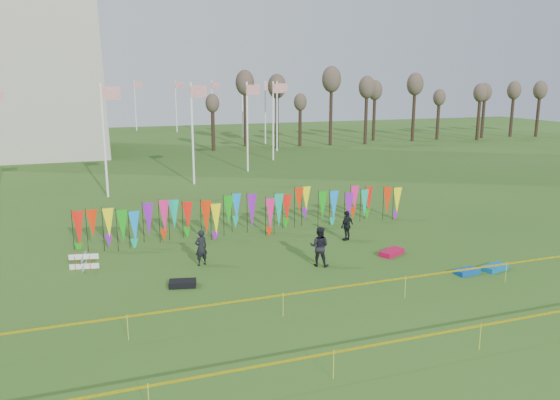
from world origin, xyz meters
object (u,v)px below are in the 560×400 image
object	(u,v)px
kite_bag_teal	(495,268)
box_kite	(84,262)
person_left	(201,248)
kite_bag_blue	(467,272)
kite_bag_red	(392,252)
kite_bag_black	(183,283)
person_mid	(319,246)
person_right	(347,226)

from	to	relation	value
kite_bag_teal	box_kite	bearing A→B (deg)	159.96
box_kite	person_left	bearing A→B (deg)	-13.55
kite_bag_blue	kite_bag_red	world-z (taller)	kite_bag_red
kite_bag_black	kite_bag_blue	bearing A→B (deg)	-12.94
person_left	person_mid	bearing A→B (deg)	142.58
person_mid	kite_bag_teal	distance (m)	7.80
kite_bag_blue	person_right	bearing A→B (deg)	112.59
person_mid	box_kite	bearing A→B (deg)	16.86
kite_bag_blue	person_left	bearing A→B (deg)	154.58
box_kite	kite_bag_teal	distance (m)	18.20
kite_bag_blue	kite_bag_teal	distance (m)	1.49
box_kite	kite_bag_teal	size ratio (longest dim) A/B	0.58
person_right	kite_bag_teal	xyz separation A→B (m)	(4.12, -6.32, -0.68)
person_left	kite_bag_teal	distance (m)	13.11
box_kite	person_mid	xyz separation A→B (m)	(10.01, -3.08, 0.55)
person_mid	kite_bag_blue	distance (m)	6.48
person_mid	kite_bag_black	world-z (taller)	person_mid
kite_bag_red	person_right	bearing A→B (deg)	108.05
kite_bag_blue	kite_bag_red	bearing A→B (deg)	116.23
kite_bag_blue	kite_bag_black	size ratio (longest dim) A/B	0.97
kite_bag_red	kite_bag_teal	distance (m)	4.66
kite_bag_blue	kite_bag_teal	world-z (taller)	kite_bag_teal
kite_bag_black	kite_bag_teal	xyz separation A→B (m)	(13.34, -2.72, -0.01)
kite_bag_black	kite_bag_teal	distance (m)	13.62
kite_bag_black	person_mid	bearing A→B (deg)	4.08
kite_bag_blue	kite_bag_black	bearing A→B (deg)	167.06
kite_bag_red	box_kite	bearing A→B (deg)	168.54
person_right	kite_bag_blue	distance (m)	6.89
box_kite	kite_bag_blue	distance (m)	16.81
kite_bag_black	kite_bag_red	bearing A→B (deg)	3.92
person_right	kite_bag_blue	world-z (taller)	person_right
person_left	kite_bag_teal	xyz separation A→B (m)	(12.08, -5.03, -0.71)
person_left	kite_bag_teal	world-z (taller)	person_left
person_mid	person_right	xyz separation A→B (m)	(2.96, 3.16, -0.12)
kite_bag_blue	kite_bag_teal	bearing A→B (deg)	0.22
box_kite	kite_bag_black	size ratio (longest dim) A/B	0.66
person_left	kite_bag_red	distance (m)	9.08
kite_bag_teal	person_mid	bearing A→B (deg)	155.94
person_mid	kite_bag_red	size ratio (longest dim) A/B	1.36
kite_bag_blue	kite_bag_teal	xyz separation A→B (m)	(1.49, 0.01, 0.01)
box_kite	person_right	bearing A→B (deg)	0.38
person_right	kite_bag_black	size ratio (longest dim) A/B	1.46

